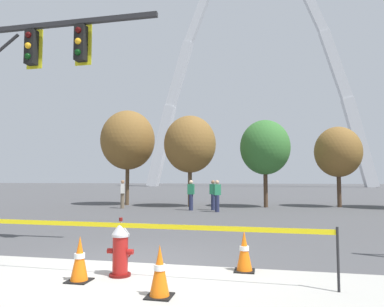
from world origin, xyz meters
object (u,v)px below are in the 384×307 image
Objects in this scene: fire_hydrant at (121,249)px; pedestrian_near_trees at (123,194)px; traffic_cone_curb_edge at (160,271)px; monument_arch at (254,76)px; pedestrian_standing_center at (217,196)px; pedestrian_walking_left at (213,195)px; traffic_cone_mid_sidewalk at (244,251)px; pedestrian_walking_right at (191,195)px; traffic_cone_by_hydrant at (80,259)px.

fire_hydrant is 14.20m from pedestrian_near_trees.
monument_arch is (-0.93, 71.65, 23.52)m from traffic_cone_curb_edge.
pedestrian_standing_center is (-0.97, 12.91, 0.46)m from traffic_cone_curb_edge.
pedestrian_standing_center is at bearing -70.49° from pedestrian_walking_left.
traffic_cone_mid_sidewalk is 0.01× the size of monument_arch.
pedestrian_walking_right is 1.00× the size of pedestrian_near_trees.
pedestrian_standing_center reaches higher than traffic_cone_mid_sidewalk.
pedestrian_walking_left is at bearing 101.08° from traffic_cone_mid_sidewalk.
traffic_cone_by_hydrant is 0.46× the size of pedestrian_walking_right.
monument_arch is at bearing 84.50° from pedestrian_near_trees.
pedestrian_walking_right is (-1.12, -0.38, 0.00)m from pedestrian_walking_left.
pedestrian_walking_right is (-1.52, -58.13, -23.07)m from monument_arch.
pedestrian_walking_right is (-0.96, 13.08, 0.46)m from traffic_cone_by_hydrant.
pedestrian_near_trees is at bearing 110.32° from traffic_cone_by_hydrant.
pedestrian_walking_right is at bearing 96.68° from fire_hydrant.
pedestrian_walking_left is at bearing 18.88° from pedestrian_walking_right.
traffic_cone_by_hydrant is at bearing -90.67° from pedestrian_walking_left.
traffic_cone_by_hydrant is 1.00× the size of traffic_cone_mid_sidewalk.
monument_arch is at bearing 89.61° from pedestrian_walking_left.
pedestrian_near_trees is at bearing 121.53° from traffic_cone_mid_sidewalk.
traffic_cone_by_hydrant is at bearing -90.45° from monument_arch.
traffic_cone_by_hydrant is at bearing -85.79° from pedestrian_walking_right.
pedestrian_standing_center and pedestrian_walking_right have the same top height.
fire_hydrant is at bearing -89.99° from pedestrian_standing_center.
traffic_cone_mid_sidewalk is 73.90m from monument_arch.
pedestrian_walking_left is 1.00× the size of pedestrian_near_trees.
monument_arch is at bearing 88.51° from pedestrian_walking_right.
traffic_cone_mid_sidewalk is 0.46× the size of pedestrian_walking_left.
traffic_cone_curb_edge is at bearing -85.68° from pedestrian_standing_center.
monument_arch reaches higher than pedestrian_walking_right.
pedestrian_standing_center is (-0.04, -58.75, -23.07)m from monument_arch.
pedestrian_near_trees reaches higher than fire_hydrant.
pedestrian_near_trees reaches higher than traffic_cone_mid_sidewalk.
pedestrian_walking_left reaches higher than fire_hydrant.
monument_arch is (0.04, 70.76, 23.42)m from fire_hydrant.
monument_arch reaches higher than traffic_cone_mid_sidewalk.
fire_hydrant is 1.36× the size of traffic_cone_mid_sidewalk.
pedestrian_standing_center is 1.00× the size of pedestrian_near_trees.
traffic_cone_mid_sidewalk is 12.52m from pedestrian_walking_left.
pedestrian_walking_left is 1.00× the size of pedestrian_standing_center.
monument_arch is 63.11m from pedestrian_standing_center.
pedestrian_walking_right is 4.07m from pedestrian_near_trees.
monument_arch is 34.53× the size of pedestrian_near_trees.
fire_hydrant reaches higher than traffic_cone_by_hydrant.
pedestrian_walking_left is 1.00× the size of pedestrian_walking_right.
pedestrian_walking_right reaches higher than traffic_cone_mid_sidewalk.
pedestrian_walking_right reaches higher than fire_hydrant.
pedestrian_standing_center is at bearing -10.88° from pedestrian_near_trees.
fire_hydrant is 12.73m from pedestrian_walking_right.
fire_hydrant is at bearing -83.32° from pedestrian_walking_right.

